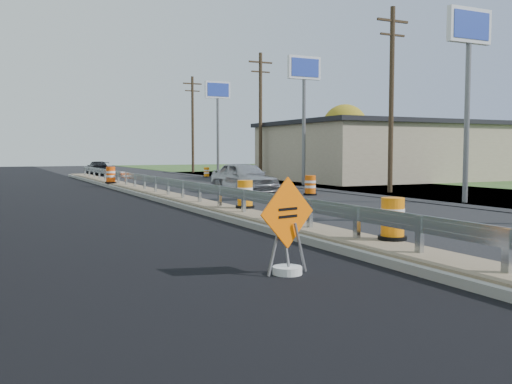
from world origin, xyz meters
name	(u,v)px	position (x,y,z in m)	size (l,w,h in m)	color
ground	(273,227)	(0.00, 0.00, 0.00)	(140.00, 140.00, 0.00)	black
milled_overlay	(64,204)	(-4.40, 10.00, 0.01)	(7.20, 120.00, 0.01)	black
median	(183,201)	(0.00, 8.00, 0.11)	(1.60, 55.00, 0.23)	gray
guardrail	(175,184)	(0.00, 9.00, 0.73)	(0.10, 46.15, 0.72)	silver
retail_building_near	(396,151)	(20.99, 20.00, 2.16)	(18.50, 12.50, 4.27)	tan
pylon_sign_south	(469,44)	(10.50, 3.00, 6.48)	(2.20, 0.30, 7.90)	slate
pylon_sign_mid	(304,80)	(10.50, 16.00, 6.48)	(2.20, 0.30, 7.90)	slate
pylon_sign_north	(218,99)	(10.50, 30.00, 6.48)	(2.20, 0.30, 7.90)	slate
utility_pole_smid	(391,96)	(11.50, 9.00, 4.93)	(1.90, 0.26, 9.40)	#473523
utility_pole_nmid	(261,113)	(11.50, 24.00, 4.93)	(1.90, 0.26, 9.40)	#473523
utility_pole_north	(193,122)	(11.50, 39.00, 4.93)	(1.90, 0.26, 9.40)	#473523
tree_far_yellow	(345,127)	(26.00, 34.00, 4.54)	(4.62, 4.62, 6.86)	#473523
caution_sign	(287,250)	(-2.71, -5.71, 0.44)	(1.21, 0.52, 1.71)	white
barrel_median_near	(393,220)	(0.55, -4.54, 0.67)	(0.62, 0.62, 0.92)	black
barrel_median_mid	(245,195)	(0.55, 3.09, 0.68)	(0.64, 0.64, 0.94)	black
barrel_median_far	(111,175)	(-0.47, 19.92, 0.70)	(0.67, 0.67, 0.98)	black
barrel_shoulder_near	(310,186)	(7.00, 9.46, 0.46)	(0.66, 0.66, 0.96)	black
barrel_shoulder_mid	(239,179)	(7.10, 18.14, 0.40)	(0.57, 0.57, 0.84)	black
barrel_shoulder_far	(207,172)	(9.20, 29.28, 0.39)	(0.56, 0.56, 0.82)	black
car_silver	(244,177)	(4.70, 12.18, 0.80)	(1.89, 4.71, 1.60)	#ABABB0
car_dark_far	(98,168)	(1.96, 37.25, 0.62)	(1.72, 4.24, 1.23)	black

